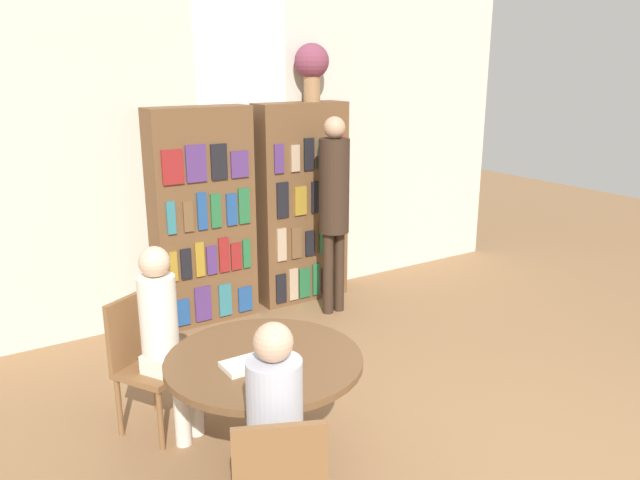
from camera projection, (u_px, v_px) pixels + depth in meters
The scene contains 10 objects.
wall_back at pixel (243, 151), 5.88m from camera, with size 6.40×0.07×3.00m.
bookshelf_left at pixel (203, 217), 5.60m from camera, with size 0.91×0.34×1.95m.
bookshelf_right at pixel (301, 204), 6.14m from camera, with size 0.91×0.34×1.95m.
flower_vase at pixel (312, 65), 5.85m from camera, with size 0.33×0.33×0.54m.
reading_table at pixel (264, 377), 3.58m from camera, with size 1.13×1.13×0.70m.
chair_left_side at pixel (145, 357), 4.00m from camera, with size 0.55×0.55×0.89m.
seated_reader_left at pixel (165, 332), 3.86m from camera, with size 0.36×0.39×1.25m.
seated_reader_right at pixel (275, 428), 2.86m from camera, with size 0.36×0.40×1.24m.
librarian_standing at pixel (334, 196), 5.72m from camera, with size 0.28×0.55×1.86m.
open_book_on_table at pixel (245, 365), 3.42m from camera, with size 0.24×0.18×0.03m.
Camera 1 is at (-2.58, -1.80, 2.32)m, focal length 35.00 mm.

